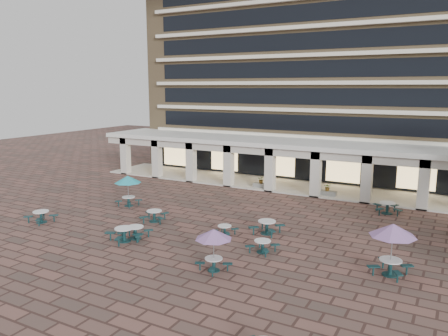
{
  "coord_description": "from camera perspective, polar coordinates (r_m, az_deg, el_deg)",
  "views": [
    {
      "loc": [
        12.69,
        -23.48,
        9.33
      ],
      "look_at": [
        -1.73,
        3.0,
        3.7
      ],
      "focal_mm": 35.0,
      "sensor_mm": 36.0,
      "label": 1
    }
  ],
  "objects": [
    {
      "name": "ground",
      "position": [
        28.27,
        0.17,
        -8.7
      ],
      "size": [
        120.0,
        120.0,
        0.0
      ],
      "primitive_type": "plane",
      "color": "brown",
      "rests_on": "ground"
    },
    {
      "name": "picnic_table_13",
      "position": [
        34.82,
        20.55,
        -4.78
      ],
      "size": [
        2.27,
        2.27,
        0.86
      ],
      "rotation": [
        0.0,
        0.0,
        0.29
      ],
      "color": "#123538",
      "rests_on": "ground"
    },
    {
      "name": "planter_left",
      "position": [
        40.67,
        4.89,
        -2.07
      ],
      "size": [
        1.5,
        0.6,
        1.2
      ],
      "color": "gray",
      "rests_on": "ground"
    },
    {
      "name": "picnic_table_6",
      "position": [
        22.41,
        -1.37,
        -8.84
      ],
      "size": [
        1.92,
        1.92,
        2.22
      ],
      "rotation": [
        0.0,
        0.0,
        -0.36
      ],
      "color": "#123538",
      "rests_on": "ground"
    },
    {
      "name": "picnic_table_5",
      "position": [
        27.65,
        -12.92,
        -8.31
      ],
      "size": [
        2.36,
        2.36,
        0.86
      ],
      "rotation": [
        0.0,
        0.0,
        -0.43
      ],
      "color": "#123538",
      "rests_on": "ground"
    },
    {
      "name": "retail_arcade",
      "position": [
        40.82,
        10.1,
        1.48
      ],
      "size": [
        42.0,
        6.6,
        4.4
      ],
      "color": "white",
      "rests_on": "ground"
    },
    {
      "name": "planter_right",
      "position": [
        38.67,
        13.37,
        -3.0
      ],
      "size": [
        1.5,
        0.69,
        1.19
      ],
      "color": "gray",
      "rests_on": "ground"
    },
    {
      "name": "apartment_building",
      "position": [
        50.67,
        14.43,
        13.95
      ],
      "size": [
        40.0,
        15.5,
        25.2
      ],
      "color": "#927852",
      "rests_on": "ground"
    },
    {
      "name": "picnic_table_10",
      "position": [
        28.42,
        5.62,
        -7.55
      ],
      "size": [
        2.0,
        2.0,
        0.86
      ],
      "rotation": [
        0.0,
        0.0,
        -0.04
      ],
      "color": "#123538",
      "rests_on": "ground"
    },
    {
      "name": "picnic_table_7",
      "position": [
        25.37,
        5.05,
        -10.01
      ],
      "size": [
        1.76,
        1.76,
        0.72
      ],
      "rotation": [
        0.0,
        0.0,
        -0.14
      ],
      "color": "#123538",
      "rests_on": "ground"
    },
    {
      "name": "picnic_table_0",
      "position": [
        33.13,
        -22.78,
        -5.77
      ],
      "size": [
        1.93,
        1.93,
        0.81
      ],
      "rotation": [
        0.0,
        0.0,
        -0.09
      ],
      "color": "#123538",
      "rests_on": "ground"
    },
    {
      "name": "picnic_table_8",
      "position": [
        31.15,
        -9.09,
        -6.08
      ],
      "size": [
        2.15,
        2.15,
        0.8
      ],
      "rotation": [
        0.0,
        0.0,
        0.35
      ],
      "color": "#123538",
      "rests_on": "ground"
    },
    {
      "name": "picnic_table_4",
      "position": [
        35.14,
        -12.46,
        -1.6
      ],
      "size": [
        2.11,
        2.11,
        2.44
      ],
      "rotation": [
        0.0,
        0.0,
        -0.04
      ],
      "color": "#123538",
      "rests_on": "ground"
    },
    {
      "name": "picnic_table_11",
      "position": [
        23.31,
        21.19,
        -7.81
      ],
      "size": [
        2.31,
        2.31,
        2.67
      ],
      "rotation": [
        0.0,
        0.0,
        -0.24
      ],
      "color": "#123538",
      "rests_on": "ground"
    },
    {
      "name": "picnic_table_1",
      "position": [
        28.0,
        -11.51,
        -8.1
      ],
      "size": [
        1.79,
        1.79,
        0.78
      ],
      "rotation": [
        0.0,
        0.0,
        0.03
      ],
      "color": "#123538",
      "rests_on": "ground"
    },
    {
      "name": "picnic_table_9",
      "position": [
        28.0,
        0.07,
        -8.04
      ],
      "size": [
        1.51,
        1.51,
        0.66
      ],
      "rotation": [
        0.0,
        0.0,
        -0.03
      ],
      "color": "#123538",
      "rests_on": "ground"
    }
  ]
}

